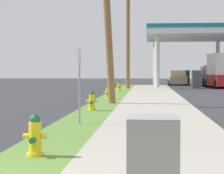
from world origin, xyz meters
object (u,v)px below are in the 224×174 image
object	(u,v)px
street_sign_post	(79,70)
truck_teal_at_forecourt	(212,77)
car_tan_by_near_pump	(177,78)
truck_red_on_apron	(220,72)
utility_pole_background	(128,24)
utility_cabinet	(153,171)
fire_hydrant_nearest	(35,137)
fire_hydrant_second	(92,102)
fire_hydrant_fourth	(119,87)
fire_hydrant_third	(108,93)

from	to	relation	value
street_sign_post	truck_teal_at_forecourt	size ratio (longest dim) A/B	0.39
car_tan_by_near_pump	truck_red_on_apron	xyz separation A→B (m)	(3.43, -7.01, 0.77)
car_tan_by_near_pump	truck_teal_at_forecourt	size ratio (longest dim) A/B	0.83
utility_pole_background	utility_cabinet	world-z (taller)	utility_pole_background
truck_teal_at_forecourt	fire_hydrant_nearest	bearing A→B (deg)	-102.74
fire_hydrant_second	street_sign_post	distance (m)	4.35
truck_teal_at_forecourt	truck_red_on_apron	bearing A→B (deg)	-87.49
fire_hydrant_fourth	car_tan_by_near_pump	bearing A→B (deg)	72.57
utility_cabinet	street_sign_post	size ratio (longest dim) A/B	0.49
fire_hydrant_third	utility_pole_background	world-z (taller)	utility_pole_background
fire_hydrant_third	utility_cabinet	size ratio (longest dim) A/B	0.72
utility_pole_background	car_tan_by_near_pump	size ratio (longest dim) A/B	2.30
fire_hydrant_second	fire_hydrant_third	world-z (taller)	same
fire_hydrant_second	fire_hydrant_fourth	world-z (taller)	same
fire_hydrant_nearest	car_tan_by_near_pump	bearing A→B (deg)	82.68
fire_hydrant_second	car_tan_by_near_pump	xyz separation A→B (m)	(5.33, 31.93, 0.28)
utility_cabinet	fire_hydrant_fourth	bearing A→B (deg)	94.32
fire_hydrant_nearest	utility_cabinet	bearing A→B (deg)	-56.69
fire_hydrant_nearest	fire_hydrant_second	xyz separation A→B (m)	(-0.10, 8.80, 0.00)
car_tan_by_near_pump	truck_red_on_apron	size ratio (longest dim) A/B	0.69
street_sign_post	truck_teal_at_forecourt	bearing A→B (deg)	75.67
utility_pole_background	street_sign_post	bearing A→B (deg)	-90.68
fire_hydrant_second	fire_hydrant_third	bearing A→B (deg)	89.77
fire_hydrant_third	utility_pole_background	distance (m)	14.49
fire_hydrant_second	truck_teal_at_forecourt	world-z (taller)	truck_teal_at_forecourt
utility_pole_background	car_tan_by_near_pump	xyz separation A→B (m)	(4.86, 11.82, -4.68)
fire_hydrant_nearest	utility_pole_background	bearing A→B (deg)	89.27
fire_hydrant_second	fire_hydrant_fourth	bearing A→B (deg)	89.73
fire_hydrant_third	fire_hydrant_fourth	world-z (taller)	same
fire_hydrant_fourth	car_tan_by_near_pump	world-z (taller)	car_tan_by_near_pump
fire_hydrant_fourth	car_tan_by_near_pump	size ratio (longest dim) A/B	0.16
utility_cabinet	truck_teal_at_forecourt	size ratio (longest dim) A/B	0.19
street_sign_post	truck_red_on_apron	size ratio (longest dim) A/B	0.33
fire_hydrant_third	truck_teal_at_forecourt	bearing A→B (deg)	68.95
fire_hydrant_third	fire_hydrant_nearest	bearing A→B (deg)	-89.73
fire_hydrant_second	car_tan_by_near_pump	distance (m)	32.37
fire_hydrant_nearest	street_sign_post	distance (m)	4.77
fire_hydrant_nearest	utility_pole_background	xyz separation A→B (m)	(0.37, 28.90, 4.95)
street_sign_post	fire_hydrant_fourth	bearing A→B (deg)	90.31
fire_hydrant_nearest	truck_red_on_apron	bearing A→B (deg)	75.60
fire_hydrant_third	truck_teal_at_forecourt	xyz separation A→B (m)	(8.56, 22.26, 0.47)
fire_hydrant_third	street_sign_post	world-z (taller)	street_sign_post
utility_pole_background	street_sign_post	size ratio (longest dim) A/B	4.90
fire_hydrant_second	truck_red_on_apron	size ratio (longest dim) A/B	0.11
truck_red_on_apron	fire_hydrant_nearest	bearing A→B (deg)	-104.40
street_sign_post	fire_hydrant_nearest	bearing A→B (deg)	-90.98
street_sign_post	fire_hydrant_second	bearing A→B (deg)	92.44
car_tan_by_near_pump	truck_teal_at_forecourt	world-z (taller)	truck_teal_at_forecourt
fire_hydrant_third	car_tan_by_near_pump	distance (m)	25.99
fire_hydrant_third	truck_teal_at_forecourt	world-z (taller)	truck_teal_at_forecourt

